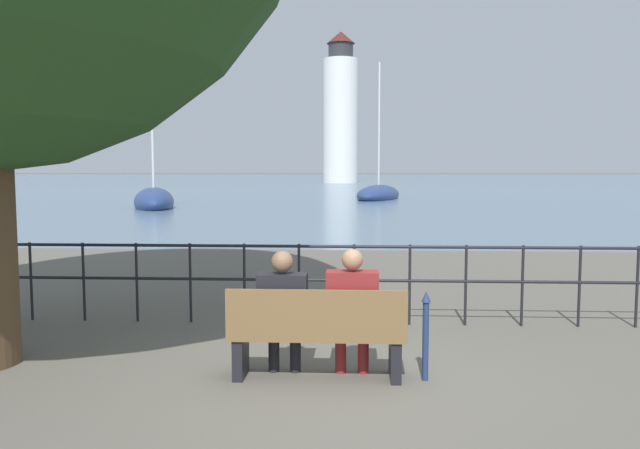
# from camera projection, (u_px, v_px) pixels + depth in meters

# --- Properties ---
(ground_plane) EXTENTS (1000.00, 1000.00, 0.00)m
(ground_plane) POSITION_uv_depth(u_px,v_px,m) (317.00, 377.00, 6.06)
(ground_plane) COLOR #605B51
(harbor_water) EXTENTS (600.00, 300.00, 0.01)m
(harbor_water) POSITION_uv_depth(u_px,v_px,m) (351.00, 178.00, 164.93)
(harbor_water) COLOR slate
(harbor_water) RESTS_ON ground_plane
(park_bench) EXTENTS (1.70, 0.45, 0.90)m
(park_bench) POSITION_uv_depth(u_px,v_px,m) (317.00, 336.00, 5.96)
(park_bench) COLOR brown
(park_bench) RESTS_ON ground_plane
(seated_person_left) EXTENTS (0.48, 0.35, 1.24)m
(seated_person_left) POSITION_uv_depth(u_px,v_px,m) (283.00, 307.00, 6.03)
(seated_person_left) COLOR black
(seated_person_left) RESTS_ON ground_plane
(seated_person_right) EXTENTS (0.50, 0.35, 1.26)m
(seated_person_right) POSITION_uv_depth(u_px,v_px,m) (352.00, 307.00, 5.99)
(seated_person_right) COLOR maroon
(seated_person_right) RESTS_ON ground_plane
(promenade_railing) EXTENTS (10.85, 0.04, 1.05)m
(promenade_railing) POSITION_uv_depth(u_px,v_px,m) (326.00, 271.00, 8.12)
(promenade_railing) COLOR black
(promenade_railing) RESTS_ON ground_plane
(closed_umbrella) EXTENTS (0.09, 0.09, 0.87)m
(closed_umbrella) POSITION_uv_depth(u_px,v_px,m) (426.00, 331.00, 5.93)
(closed_umbrella) COLOR navy
(closed_umbrella) RESTS_ON ground_plane
(sailboat_1) EXTENTS (3.94, 6.56, 9.82)m
(sailboat_1) POSITION_uv_depth(u_px,v_px,m) (154.00, 201.00, 33.59)
(sailboat_1) COLOR navy
(sailboat_1) RESTS_ON ground_plane
(sailboat_2) EXTENTS (4.42, 8.15, 9.91)m
(sailboat_2) POSITION_uv_depth(u_px,v_px,m) (379.00, 195.00, 43.86)
(sailboat_2) COLOR navy
(sailboat_2) RESTS_ON ground_plane
(harbor_lighthouse) EXTENTS (5.61, 5.61, 24.04)m
(harbor_lighthouse) POSITION_uv_depth(u_px,v_px,m) (341.00, 113.00, 100.03)
(harbor_lighthouse) COLOR white
(harbor_lighthouse) RESTS_ON ground_plane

